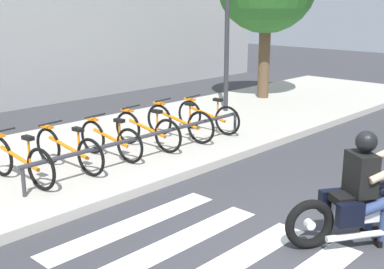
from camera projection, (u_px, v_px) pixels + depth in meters
ground_plane at (333, 258)px, 5.85m from camera, size 48.00×48.00×0.00m
sidewalk at (75, 158)px, 9.36m from camera, size 24.00×4.40×0.15m
crosswalk_stripe_3 at (224, 266)px, 5.66m from camera, size 2.80×0.40×0.01m
crosswalk_stripe_4 at (175, 244)px, 6.19m from camera, size 2.80×0.40×0.01m
crosswalk_stripe_5 at (133, 225)px, 6.72m from camera, size 2.80×0.40×0.01m
motorcycle at (370, 207)px, 6.15m from camera, size 1.91×1.30×1.22m
rider at (367, 180)px, 6.04m from camera, size 0.77×0.73×1.44m
bicycle_0 at (20, 161)px, 7.76m from camera, size 0.48×1.72×0.80m
bicycle_1 at (68, 150)px, 8.38m from camera, size 0.48×1.72×0.77m
bicycle_2 at (110, 140)px, 8.99m from camera, size 0.48×1.58×0.76m
bicycle_3 at (147, 130)px, 9.61m from camera, size 0.48×1.69×0.79m
bicycle_4 at (179, 122)px, 10.22m from camera, size 0.48×1.74×0.80m
bicycle_5 at (208, 116)px, 10.85m from camera, size 0.48×1.63×0.76m
bike_rack at (149, 137)px, 8.92m from camera, size 5.00×0.07×0.49m
street_lamp at (227, 16)px, 12.43m from camera, size 0.28×0.28×4.19m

